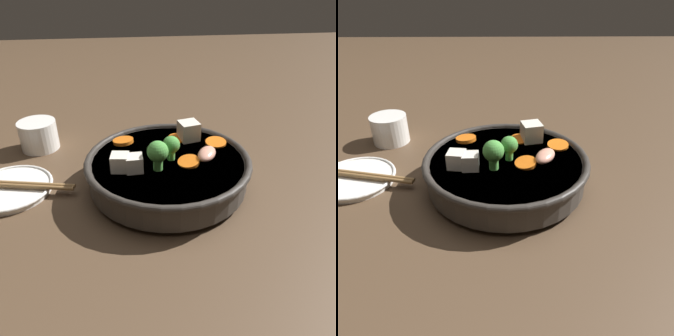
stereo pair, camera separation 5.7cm
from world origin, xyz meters
The scene contains 5 objects.
ground_plane centered at (0.00, 0.00, 0.00)m, with size 3.00×3.00×0.00m, color #4C3826.
stirfry_bowl centered at (0.00, 0.00, 0.04)m, with size 0.29×0.29×0.10m.
side_saucer centered at (0.02, 0.28, 0.01)m, with size 0.14×0.14×0.01m.
tea_cup centered at (0.18, 0.26, 0.03)m, with size 0.08×0.08×0.06m.
chopsticks_pair centered at (0.02, 0.28, 0.02)m, with size 0.07×0.23×0.01m.
Camera 2 is at (-0.49, 0.01, 0.34)m, focal length 35.00 mm.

